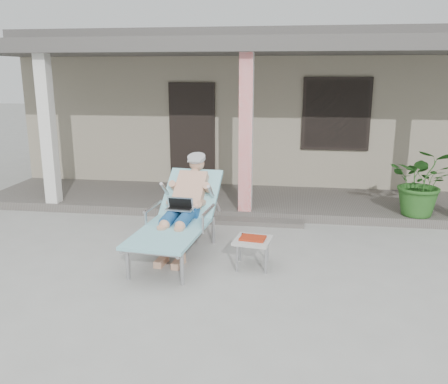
# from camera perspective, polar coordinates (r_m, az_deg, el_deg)

# --- Properties ---
(ground) EXTENTS (60.00, 60.00, 0.00)m
(ground) POSITION_cam_1_polar(r_m,az_deg,el_deg) (6.21, 0.50, -9.03)
(ground) COLOR #9E9E99
(ground) RESTS_ON ground
(house) EXTENTS (10.40, 5.40, 3.30)m
(house) POSITION_cam_1_polar(r_m,az_deg,el_deg) (12.20, 4.75, 10.50)
(house) COLOR gray
(house) RESTS_ON ground
(porch_deck) EXTENTS (10.00, 2.00, 0.15)m
(porch_deck) POSITION_cam_1_polar(r_m,az_deg,el_deg) (9.01, 3.10, -1.09)
(porch_deck) COLOR #605B56
(porch_deck) RESTS_ON ground
(porch_overhang) EXTENTS (10.00, 2.30, 2.85)m
(porch_overhang) POSITION_cam_1_polar(r_m,az_deg,el_deg) (8.64, 3.32, 16.44)
(porch_overhang) COLOR silver
(porch_overhang) RESTS_ON porch_deck
(porch_step) EXTENTS (2.00, 0.30, 0.07)m
(porch_step) POSITION_cam_1_polar(r_m,az_deg,el_deg) (7.92, 2.33, -3.53)
(porch_step) COLOR #605B56
(porch_step) RESTS_ON ground
(lounger) EXTENTS (0.98, 2.17, 1.38)m
(lounger) POSITION_cam_1_polar(r_m,az_deg,el_deg) (6.50, -5.18, -0.12)
(lounger) COLOR #B7B7BC
(lounger) RESTS_ON ground
(side_table) EXTENTS (0.51, 0.51, 0.41)m
(side_table) POSITION_cam_1_polar(r_m,az_deg,el_deg) (6.11, 3.47, -6.00)
(side_table) COLOR #B6B6B1
(side_table) RESTS_ON ground
(potted_palm) EXTENTS (1.20, 1.11, 1.13)m
(potted_palm) POSITION_cam_1_polar(r_m,az_deg,el_deg) (8.37, 22.76, 1.11)
(potted_palm) COLOR #26591E
(potted_palm) RESTS_ON porch_deck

